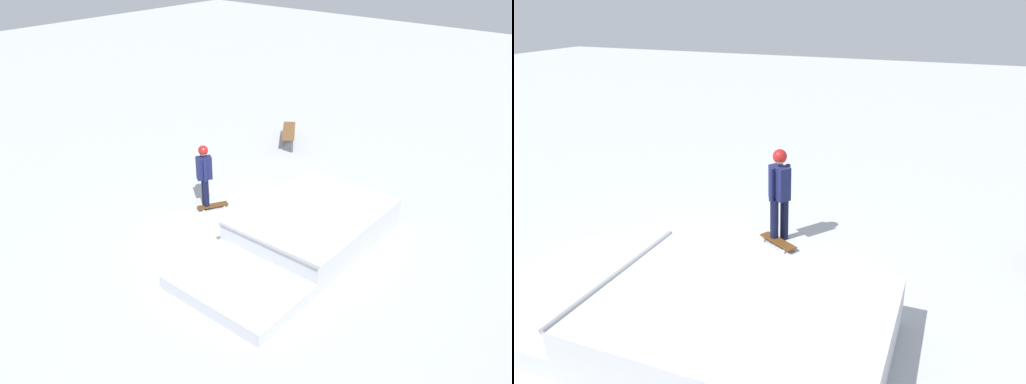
# 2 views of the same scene
# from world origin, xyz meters

# --- Properties ---
(ground_plane) EXTENTS (60.00, 60.00, 0.00)m
(ground_plane) POSITION_xyz_m (0.00, 0.00, 0.00)
(ground_plane) COLOR #B7BABF
(skate_ramp) EXTENTS (5.42, 2.64, 0.74)m
(skate_ramp) POSITION_xyz_m (-0.48, 1.23, 0.32)
(skate_ramp) COLOR silver
(skate_ramp) RESTS_ON ground
(skater) EXTENTS (0.44, 0.39, 1.73)m
(skater) POSITION_xyz_m (-0.33, -1.74, 1.01)
(skater) COLOR black
(skater) RESTS_ON ground
(skateboard) EXTENTS (0.80, 0.56, 0.09)m
(skateboard) POSITION_xyz_m (-0.39, -1.54, 0.08)
(skateboard) COLOR #593314
(skateboard) RESTS_ON ground
(park_bench) EXTENTS (1.54, 1.24, 0.48)m
(park_bench) POSITION_xyz_m (-5.18, -2.68, 0.36)
(park_bench) COLOR brown
(park_bench) RESTS_ON ground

